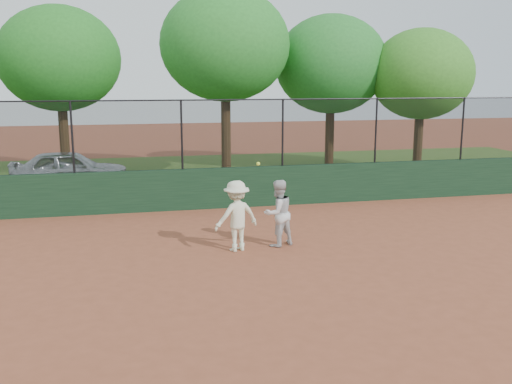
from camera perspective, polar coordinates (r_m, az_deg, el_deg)
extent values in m
plane|color=brown|center=(11.22, -1.45, -8.34)|extent=(80.00, 80.00, 0.00)
cube|color=#18361F|center=(16.80, -5.60, 0.32)|extent=(26.00, 0.20, 1.20)
cube|color=#2D4B17|center=(22.78, -7.57, 1.61)|extent=(36.00, 12.00, 0.01)
imported|color=#A7ACB0|center=(20.94, -18.14, 2.18)|extent=(4.04, 1.75, 1.36)
imported|color=silver|center=(12.97, 2.21, -2.12)|extent=(0.91, 0.82, 1.53)
imported|color=silver|center=(12.61, -1.96, -2.41)|extent=(1.14, 0.84, 1.58)
sphere|color=#D2EF35|center=(12.09, 0.22, 2.85)|extent=(0.08, 0.08, 0.08)
cube|color=black|center=(16.57, -5.71, 5.76)|extent=(26.00, 0.02, 2.00)
cylinder|color=black|center=(16.51, -5.78, 9.14)|extent=(26.00, 0.04, 0.04)
cylinder|color=black|center=(16.50, -17.90, 5.25)|extent=(0.06, 0.06, 2.00)
cylinder|color=black|center=(16.52, -7.44, 5.70)|extent=(0.06, 0.06, 2.00)
cylinder|color=black|center=(17.08, 2.68, 5.96)|extent=(0.06, 0.06, 2.00)
cylinder|color=black|center=(18.12, 11.90, 6.03)|extent=(0.06, 0.06, 2.00)
cylinder|color=black|center=(19.57, 19.94, 5.97)|extent=(0.06, 0.06, 2.00)
cylinder|color=#422D16|center=(22.72, -18.59, 4.64)|extent=(0.36, 0.36, 2.79)
ellipsoid|color=#20671D|center=(22.61, -19.09, 12.50)|extent=(4.45, 4.05, 3.85)
cylinder|color=#422C17|center=(21.70, -3.01, 5.41)|extent=(0.36, 0.36, 3.15)
ellipsoid|color=#236F23|center=(21.63, -3.11, 14.49)|extent=(4.80, 4.36, 4.14)
cylinder|color=#3E2814|center=(23.83, 7.36, 5.17)|extent=(0.36, 0.36, 2.59)
ellipsoid|color=#226825|center=(23.71, 7.54, 12.55)|extent=(4.57, 4.15, 3.95)
cylinder|color=#412C17|center=(23.92, 15.88, 4.60)|extent=(0.36, 0.36, 2.38)
ellipsoid|color=#347320|center=(23.78, 16.25, 11.26)|extent=(4.11, 3.74, 3.55)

